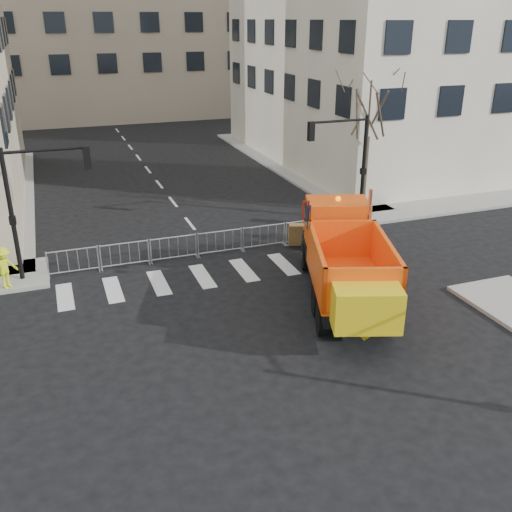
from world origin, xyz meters
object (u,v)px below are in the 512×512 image
object	(u,v)px
cop_a	(309,236)
cop_b	(353,233)
cop_c	(333,222)
worker	(5,268)
plow_truck	(345,258)
newspaper_box	(308,212)

from	to	relation	value
cop_a	cop_b	bearing A→B (deg)	153.35
cop_b	cop_c	bearing A→B (deg)	-67.18
cop_c	worker	size ratio (longest dim) A/B	1.24
plow_truck	worker	size ratio (longest dim) A/B	6.25
cop_b	cop_c	world-z (taller)	cop_c
plow_truck	cop_b	xyz separation A→B (m)	(2.60, 4.00, -0.77)
cop_a	cop_c	distance (m)	2.18
plow_truck	cop_a	distance (m)	4.23
plow_truck	newspaper_box	bearing A→B (deg)	2.84
plow_truck	cop_c	size ratio (longest dim) A/B	5.02
plow_truck	newspaper_box	world-z (taller)	plow_truck
cop_c	newspaper_box	size ratio (longest dim) A/B	1.87
cop_a	cop_b	xyz separation A→B (m)	(2.06, -0.13, -0.07)
plow_truck	newspaper_box	distance (m)	8.49
cop_b	plow_truck	bearing A→B (deg)	68.75
cop_a	newspaper_box	xyz separation A→B (m)	(1.81, 3.97, -0.32)
worker	plow_truck	bearing A→B (deg)	-64.56
cop_a	newspaper_box	world-z (taller)	cop_a
cop_c	worker	world-z (taller)	cop_c
plow_truck	worker	xyz separation A→B (m)	(-11.78, 5.17, -0.75)
plow_truck	cop_a	bearing A→B (deg)	11.60
cop_a	cop_c	bearing A→B (deg)	-168.49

